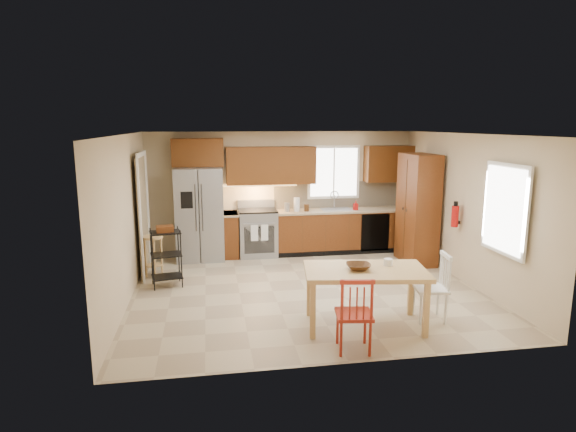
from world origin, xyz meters
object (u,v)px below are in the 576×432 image
at_px(refrigerator, 200,214).
at_px(table_bowl, 358,270).
at_px(soap_bottle, 356,205).
at_px(dining_table, 365,298).
at_px(bar_stool, 154,256).
at_px(table_jar, 388,264).
at_px(utility_cart, 166,258).
at_px(chair_white, 430,287).
at_px(range_stove, 258,233).
at_px(chair_red, 354,313).
at_px(fire_extinguisher, 455,216).
at_px(pantry, 418,209).

height_order(refrigerator, table_bowl, refrigerator).
relative_size(soap_bottle, dining_table, 0.12).
bearing_deg(bar_stool, soap_bottle, 27.96).
xyz_separation_m(table_jar, bar_stool, (-3.33, 2.54, -0.45)).
bearing_deg(utility_cart, chair_white, -39.22).
bearing_deg(range_stove, table_jar, -69.10).
relative_size(range_stove, chair_red, 0.99).
bearing_deg(chair_white, dining_table, 101.55).
distance_m(range_stove, bar_stool, 2.23).
height_order(range_stove, table_jar, range_stove).
bearing_deg(table_jar, refrigerator, 125.43).
relative_size(dining_table, chair_red, 1.70).
xyz_separation_m(fire_extinguisher, table_jar, (-1.80, -1.58, -0.29)).
relative_size(fire_extinguisher, table_bowl, 1.12).
bearing_deg(soap_bottle, table_jar, -100.40).
xyz_separation_m(soap_bottle, fire_extinguisher, (1.15, -1.95, 0.10)).
height_order(refrigerator, bar_stool, refrigerator).
distance_m(soap_bottle, dining_table, 3.81).
relative_size(refrigerator, soap_bottle, 9.53).
distance_m(fire_extinguisher, bar_stool, 5.27).
distance_m(chair_red, bar_stool, 4.21).
bearing_deg(utility_cart, soap_bottle, 12.41).
distance_m(dining_table, bar_stool, 3.98).
relative_size(pantry, chair_white, 2.25).
height_order(refrigerator, range_stove, refrigerator).
height_order(chair_white, table_jar, chair_white).
bearing_deg(range_stove, dining_table, -74.44).
bearing_deg(chair_white, table_jar, 93.89).
bearing_deg(table_jar, chair_red, -132.93).
bearing_deg(utility_cart, fire_extinguisher, -14.95).
height_order(table_jar, bar_stool, table_jar).
xyz_separation_m(pantry, chair_red, (-2.30, -3.38, -0.58)).
relative_size(soap_bottle, pantry, 0.09).
xyz_separation_m(fire_extinguisher, bar_stool, (-5.13, 0.96, -0.73)).
xyz_separation_m(pantry, table_bowl, (-2.04, -2.73, -0.27)).
xyz_separation_m(dining_table, table_bowl, (-0.10, 0.00, 0.40)).
distance_m(soap_bottle, fire_extinguisher, 2.27).
xyz_separation_m(dining_table, utility_cart, (-2.72, 2.08, 0.10)).
distance_m(pantry, dining_table, 3.42).
height_order(pantry, chair_red, pantry).
bearing_deg(dining_table, table_bowl, -171.46).
xyz_separation_m(soap_bottle, chair_red, (-1.35, -4.28, -0.53)).
distance_m(dining_table, utility_cart, 3.42).
height_order(soap_bottle, utility_cart, soap_bottle).
height_order(table_bowl, bar_stool, table_bowl).
relative_size(dining_table, bar_stool, 2.16).
bearing_deg(chair_white, bar_stool, 65.21).
bearing_deg(fire_extinguisher, refrigerator, 155.48).
bearing_deg(bar_stool, refrigerator, 65.81).
bearing_deg(refrigerator, soap_bottle, -0.45).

